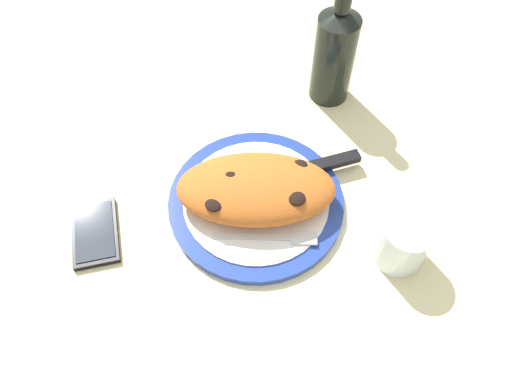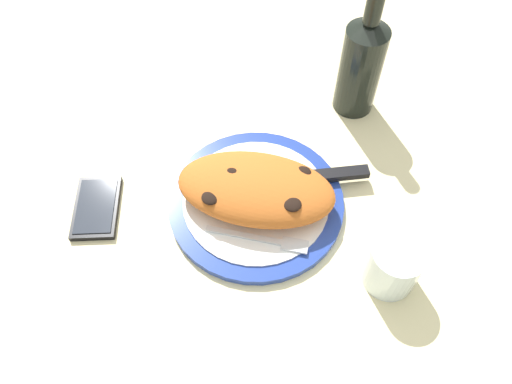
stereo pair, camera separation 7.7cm
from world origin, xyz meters
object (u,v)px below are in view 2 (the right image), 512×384
fork (267,240)px  knife (319,176)px  smartphone (97,207)px  water_glass (392,267)px  wine_bottle (361,64)px  plate (256,202)px  calzone (258,191)px

fork → knife: bearing=60.1°
knife → smartphone: size_ratio=1.91×
fork → water_glass: 18.49cm
knife → water_glass: water_glass is taller
knife → wine_bottle: 20.80cm
smartphone → water_glass: (45.71, -6.26, 3.15)cm
fork → plate: bearing=109.2°
plate → knife: 11.00cm
calzone → water_glass: water_glass is taller
fork → knife: 14.25cm
water_glass → wine_bottle: wine_bottle is taller
knife → water_glass: bearing=-54.5°
calzone → water_glass: (20.21, -9.75, -0.88)cm
smartphone → water_glass: water_glass is taller
calzone → fork: bearing=-72.7°
plate → fork: 7.64cm
wine_bottle → plate: bearing=-122.2°
calzone → smartphone: bearing=-172.2°
plate → wine_bottle: 29.52cm
plate → smartphone: 25.40cm
calzone → smartphone: (-25.50, -3.49, -4.03)cm
calzone → fork: 7.50cm
calzone → plate: bearing=130.6°
fork → knife: knife is taller
knife → smartphone: bearing=-165.2°
fork → smartphone: (-27.58, 3.17, -1.29)cm
smartphone → plate: bearing=9.0°
plate → wine_bottle: (14.98, 23.82, 8.90)cm
plate → fork: (2.49, -7.15, 1.07)cm
wine_bottle → fork: bearing=-112.0°
knife → water_glass: size_ratio=2.82×
knife → wine_bottle: (5.38, 18.62, 7.55)cm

